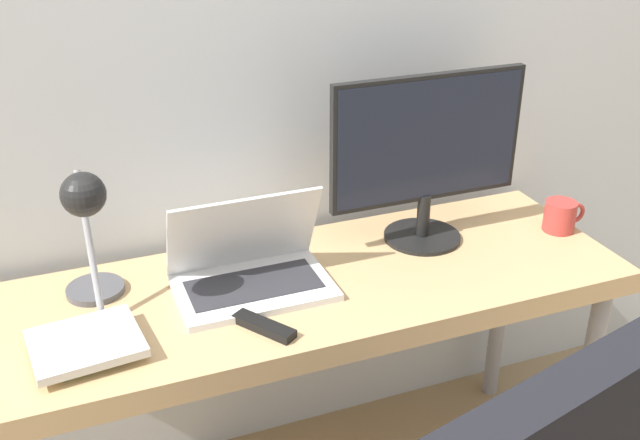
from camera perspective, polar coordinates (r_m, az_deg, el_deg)
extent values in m
cube|color=silver|center=(1.98, -5.25, 14.21)|extent=(8.00, 0.05, 2.60)
cube|color=tan|center=(1.90, -1.56, -5.56)|extent=(1.68, 0.55, 0.06)
cylinder|color=gray|center=(2.31, 19.56, -11.95)|extent=(0.05, 0.05, 0.68)
cylinder|color=gray|center=(2.58, 13.52, -6.66)|extent=(0.05, 0.05, 0.68)
cube|color=silver|center=(1.85, -5.07, -5.18)|extent=(0.38, 0.25, 0.02)
cube|color=#2D2D33|center=(1.84, -5.08, -4.91)|extent=(0.32, 0.15, 0.00)
cube|color=silver|center=(1.85, -5.85, -0.91)|extent=(0.38, 0.11, 0.23)
cube|color=silver|center=(1.85, -5.84, -0.96)|extent=(0.34, 0.09, 0.20)
cylinder|color=black|center=(2.10, 7.77, -1.25)|extent=(0.21, 0.21, 0.01)
cylinder|color=black|center=(2.07, 7.88, 0.38)|extent=(0.04, 0.04, 0.12)
cube|color=black|center=(1.99, 8.21, 6.16)|extent=(0.55, 0.02, 0.35)
cube|color=black|center=(1.98, 8.38, 6.04)|extent=(0.52, 0.00, 0.32)
cylinder|color=#4C4C51|center=(1.92, -16.73, -5.08)|extent=(0.14, 0.14, 0.02)
cylinder|color=#99999E|center=(1.78, -17.15, -1.76)|extent=(0.02, 0.16, 0.32)
sphere|color=black|center=(1.65, -17.60, 1.87)|extent=(0.10, 0.10, 0.10)
cube|color=#286B47|center=(1.71, -17.10, -9.25)|extent=(0.19, 0.18, 0.02)
cube|color=silver|center=(1.69, -17.41, -8.94)|extent=(0.25, 0.22, 0.02)
cube|color=black|center=(1.71, -4.29, -8.07)|extent=(0.12, 0.15, 0.02)
cylinder|color=#B23833|center=(2.22, 17.80, 0.29)|extent=(0.09, 0.09, 0.09)
torus|color=#B23833|center=(2.25, 18.89, 0.51)|extent=(0.06, 0.01, 0.06)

